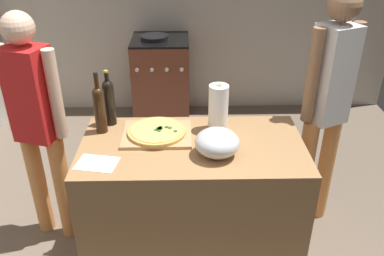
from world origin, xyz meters
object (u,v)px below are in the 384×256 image
(wine_bottle_dark, at_px, (109,100))
(pizza, at_px, (157,131))
(stove, at_px, (161,81))
(mixing_bowl, at_px, (217,143))
(person_in_stripes, at_px, (37,119))
(wine_bottle_clear, at_px, (99,107))
(person_in_red, at_px, (327,101))
(paper_towel_roll, at_px, (218,108))

(wine_bottle_dark, bearing_deg, pizza, -28.59)
(stove, bearing_deg, mixing_bowl, -79.00)
(person_in_stripes, bearing_deg, wine_bottle_clear, -16.82)
(pizza, xyz_separation_m, mixing_bowl, (0.33, -0.21, 0.04))
(person_in_stripes, xyz_separation_m, person_in_red, (1.84, 0.10, 0.06))
(person_in_stripes, relative_size, person_in_red, 0.94)
(wine_bottle_dark, relative_size, person_in_stripes, 0.22)
(wine_bottle_clear, distance_m, stove, 1.93)
(paper_towel_roll, bearing_deg, person_in_red, 16.52)
(paper_towel_roll, height_order, person_in_red, person_in_red)
(pizza, height_order, paper_towel_roll, paper_towel_roll)
(wine_bottle_dark, bearing_deg, mixing_bowl, -30.70)
(pizza, xyz_separation_m, stove, (-0.07, 1.89, -0.46))
(wine_bottle_clear, height_order, stove, wine_bottle_clear)
(mixing_bowl, height_order, person_in_stripes, person_in_stripes)
(person_in_stripes, bearing_deg, stove, 68.01)
(paper_towel_roll, bearing_deg, mixing_bowl, -95.36)
(wine_bottle_dark, relative_size, wine_bottle_clear, 0.93)
(pizza, distance_m, mixing_bowl, 0.40)
(paper_towel_roll, relative_size, person_in_red, 0.17)
(paper_towel_roll, bearing_deg, wine_bottle_dark, 172.60)
(person_in_stripes, bearing_deg, pizza, -14.10)
(pizza, height_order, person_in_stripes, person_in_stripes)
(wine_bottle_dark, bearing_deg, paper_towel_roll, -7.40)
(mixing_bowl, relative_size, wine_bottle_dark, 0.70)
(wine_bottle_dark, height_order, person_in_stripes, person_in_stripes)
(wine_bottle_clear, xyz_separation_m, person_in_red, (1.42, 0.23, -0.08))
(paper_towel_roll, height_order, wine_bottle_dark, wine_bottle_dark)
(stove, xyz_separation_m, person_in_red, (1.16, -1.60, 0.51))
(wine_bottle_dark, bearing_deg, person_in_red, 5.39)
(mixing_bowl, xyz_separation_m, paper_towel_roll, (0.03, 0.29, 0.07))
(wine_bottle_dark, height_order, wine_bottle_clear, wine_bottle_clear)
(wine_bottle_clear, height_order, person_in_stripes, person_in_stripes)
(mixing_bowl, height_order, stove, mixing_bowl)
(paper_towel_roll, relative_size, person_in_stripes, 0.18)
(paper_towel_roll, distance_m, person_in_stripes, 1.13)
(pizza, distance_m, wine_bottle_dark, 0.36)
(mixing_bowl, distance_m, person_in_stripes, 1.17)
(person_in_red, bearing_deg, wine_bottle_dark, -174.61)
(paper_towel_roll, height_order, person_in_stripes, person_in_stripes)
(mixing_bowl, xyz_separation_m, person_in_stripes, (-1.09, 0.40, -0.06))
(paper_towel_roll, height_order, wine_bottle_clear, wine_bottle_clear)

